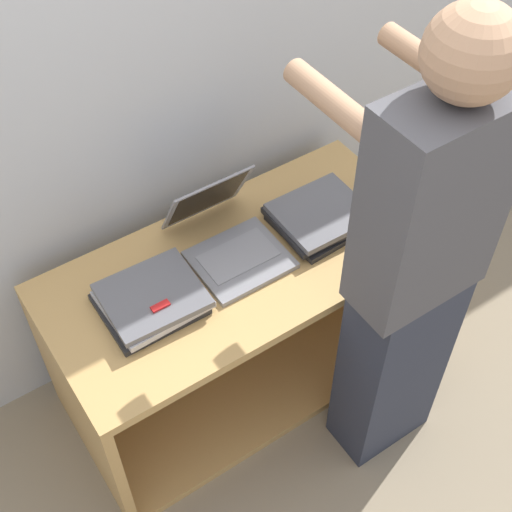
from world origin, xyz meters
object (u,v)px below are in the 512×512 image
(laptop_open, at_px, (229,239))
(laptop_stack_left, at_px, (152,299))
(person, at_px, (413,275))
(laptop_stack_right, at_px, (320,216))

(laptop_open, bearing_deg, laptop_stack_left, -168.48)
(laptop_stack_left, relative_size, person, 0.18)
(laptop_open, distance_m, person, 0.64)
(laptop_stack_left, bearing_deg, person, -36.77)
(laptop_stack_right, bearing_deg, person, -93.51)
(laptop_stack_left, relative_size, laptop_stack_right, 0.98)
(laptop_stack_right, bearing_deg, laptop_stack_left, 179.76)
(laptop_open, relative_size, laptop_stack_right, 1.23)
(laptop_open, height_order, laptop_stack_left, laptop_open)
(laptop_stack_right, distance_m, person, 0.50)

